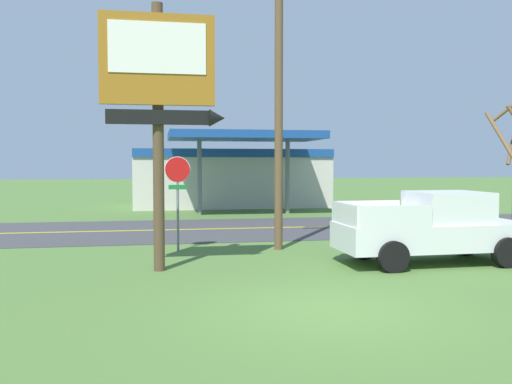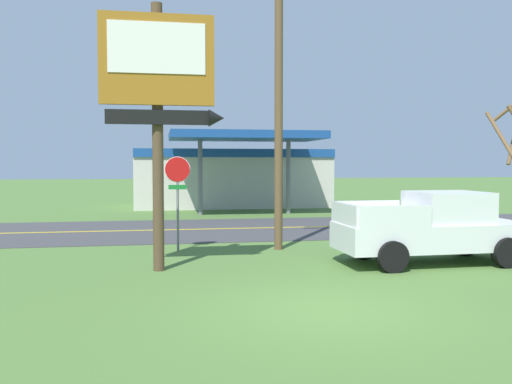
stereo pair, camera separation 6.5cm
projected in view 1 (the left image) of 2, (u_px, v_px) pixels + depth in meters
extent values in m
plane|color=#4C7033|center=(333.00, 310.00, 10.34)|extent=(180.00, 180.00, 0.00)
cube|color=#3D3D3F|center=(234.00, 229.00, 23.11)|extent=(140.00, 8.00, 0.02)
cube|color=gold|center=(234.00, 228.00, 23.11)|extent=(126.00, 0.20, 0.01)
cylinder|color=brown|center=(158.00, 138.00, 13.96)|extent=(0.28, 0.28, 6.73)
cube|color=#996019|center=(158.00, 59.00, 13.69)|extent=(2.83, 0.16, 2.25)
cube|color=white|center=(158.00, 48.00, 13.58)|extent=(2.38, 0.03, 1.26)
cube|color=black|center=(158.00, 117.00, 13.76)|extent=(2.55, 0.12, 0.36)
cone|color=black|center=(217.00, 118.00, 14.03)|extent=(0.40, 0.44, 0.44)
cylinder|color=slate|center=(178.00, 216.00, 17.24)|extent=(0.08, 0.08, 2.20)
cylinder|color=red|center=(178.00, 169.00, 17.13)|extent=(0.76, 0.03, 0.76)
cylinder|color=white|center=(177.00, 169.00, 17.15)|extent=(0.80, 0.01, 0.80)
cube|color=#19722D|center=(178.00, 187.00, 17.16)|extent=(0.56, 0.03, 0.14)
cylinder|color=brown|center=(279.00, 97.00, 17.39)|extent=(0.26, 0.26, 9.65)
cylinder|color=brown|center=(511.00, 148.00, 18.35)|extent=(0.60, 0.48, 1.17)
cylinder|color=brown|center=(501.00, 137.00, 17.95)|extent=(0.26, 1.58, 1.78)
cube|color=beige|center=(229.00, 178.00, 35.68)|extent=(12.00, 6.00, 3.60)
cube|color=#19478C|center=(236.00, 153.00, 32.60)|extent=(12.00, 0.12, 0.50)
cube|color=#19478C|center=(244.00, 136.00, 29.66)|extent=(8.00, 5.00, 0.40)
cylinder|color=slate|center=(199.00, 175.00, 29.34)|extent=(0.24, 0.24, 4.20)
cylinder|color=slate|center=(288.00, 175.00, 30.20)|extent=(0.24, 0.24, 4.20)
cube|color=silver|center=(432.00, 236.00, 15.15)|extent=(5.23, 2.05, 0.72)
cube|color=silver|center=(448.00, 207.00, 15.20)|extent=(1.93, 1.83, 0.84)
cube|color=#28333D|center=(477.00, 206.00, 15.37)|extent=(0.13, 1.66, 0.71)
cube|color=silver|center=(367.00, 210.00, 15.72)|extent=(1.95, 0.16, 0.56)
cube|color=silver|center=(396.00, 217.00, 13.92)|extent=(1.95, 0.16, 0.56)
cube|color=silver|center=(346.00, 214.00, 14.62)|extent=(0.15, 1.88, 0.56)
cylinder|color=black|center=(465.00, 242.00, 16.45)|extent=(0.80, 0.29, 0.80)
cylinder|color=black|center=(507.00, 252.00, 14.53)|extent=(0.80, 0.29, 0.80)
cylinder|color=black|center=(363.00, 245.00, 15.81)|extent=(0.80, 0.29, 0.80)
cylinder|color=black|center=(393.00, 256.00, 13.89)|extent=(0.80, 0.29, 0.80)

